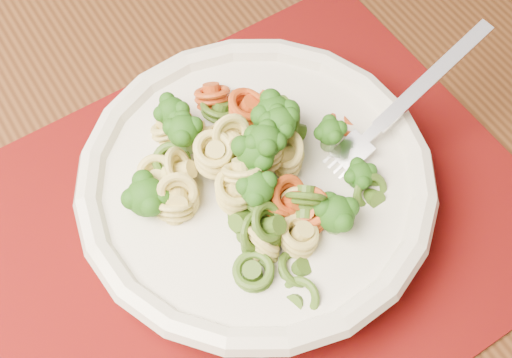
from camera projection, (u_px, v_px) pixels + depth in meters
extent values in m
cube|color=#553118|center=(204.00, 187.00, 0.58)|extent=(1.76, 1.48, 0.04)
cube|color=#5E0F04|center=(243.00, 231.00, 0.53)|extent=(0.53, 0.48, 0.00)
cylinder|color=white|center=(256.00, 203.00, 0.54)|extent=(0.11, 0.11, 0.01)
cylinder|color=white|center=(256.00, 190.00, 0.52)|extent=(0.24, 0.24, 0.03)
torus|color=white|center=(256.00, 180.00, 0.51)|extent=(0.26, 0.26, 0.02)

